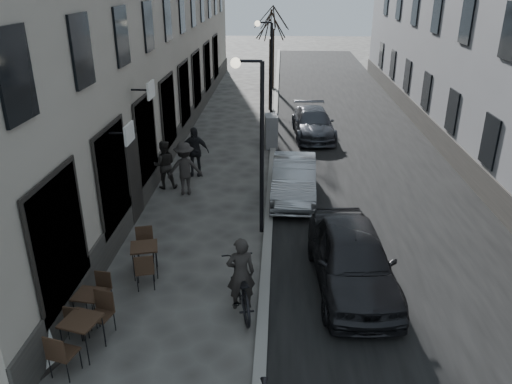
# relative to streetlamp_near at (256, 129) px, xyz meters

# --- Properties ---
(ground) EXTENTS (120.00, 120.00, 0.00)m
(ground) POSITION_rel_streetlamp_near_xyz_m (0.17, -6.00, -3.16)
(ground) COLOR #3B3935
(ground) RESTS_ON ground
(road) EXTENTS (7.30, 60.00, 0.00)m
(road) POSITION_rel_streetlamp_near_xyz_m (4.02, 10.00, -3.16)
(road) COLOR black
(road) RESTS_ON ground
(kerb) EXTENTS (0.25, 60.00, 0.12)m
(kerb) POSITION_rel_streetlamp_near_xyz_m (0.37, 10.00, -3.10)
(kerb) COLOR slate
(kerb) RESTS_ON ground
(streetlamp_near) EXTENTS (0.90, 0.28, 5.09)m
(streetlamp_near) POSITION_rel_streetlamp_near_xyz_m (0.00, 0.00, 0.00)
(streetlamp_near) COLOR black
(streetlamp_near) RESTS_ON ground
(streetlamp_far) EXTENTS (0.90, 0.28, 5.09)m
(streetlamp_far) POSITION_rel_streetlamp_near_xyz_m (0.00, 12.00, 0.00)
(streetlamp_far) COLOR black
(streetlamp_far) RESTS_ON ground
(tree_near) EXTENTS (2.40, 2.40, 5.70)m
(tree_near) POSITION_rel_streetlamp_near_xyz_m (0.07, 15.00, 1.50)
(tree_near) COLOR black
(tree_near) RESTS_ON ground
(tree_far) EXTENTS (2.40, 2.40, 5.70)m
(tree_far) POSITION_rel_streetlamp_near_xyz_m (0.07, 21.00, 1.50)
(tree_far) COLOR black
(tree_far) RESTS_ON ground
(bistro_set_a) EXTENTS (0.86, 1.71, 0.98)m
(bistro_set_a) POSITION_rel_streetlamp_near_xyz_m (-3.18, -5.43, -2.66)
(bistro_set_a) COLOR #332216
(bistro_set_a) RESTS_ON ground
(bistro_set_b) EXTENTS (0.65, 1.45, 0.84)m
(bistro_set_b) POSITION_rel_streetlamp_near_xyz_m (-3.42, -4.40, -2.73)
(bistro_set_b) COLOR #332216
(bistro_set_b) RESTS_ON ground
(bistro_set_c) EXTENTS (0.84, 1.69, 0.97)m
(bistro_set_c) POSITION_rel_streetlamp_near_xyz_m (-2.69, -2.47, -2.66)
(bistro_set_c) COLOR #332216
(bistro_set_c) RESTS_ON ground
(sign_board) EXTENTS (0.57, 0.69, 1.06)m
(sign_board) POSITION_rel_streetlamp_near_xyz_m (-3.84, -5.89, -2.73)
(sign_board) COLOR black
(sign_board) RESTS_ON ground
(utility_cabinet) EXTENTS (0.63, 1.02, 1.45)m
(utility_cabinet) POSITION_rel_streetlamp_near_xyz_m (0.27, 8.10, -2.43)
(utility_cabinet) COLOR slate
(utility_cabinet) RESTS_ON ground
(bicycle) EXTENTS (1.19, 2.19, 1.09)m
(bicycle) POSITION_rel_streetlamp_near_xyz_m (-0.15, -3.73, -2.61)
(bicycle) COLOR black
(bicycle) RESTS_ON ground
(cyclist_rider) EXTENTS (0.73, 0.57, 1.78)m
(cyclist_rider) POSITION_rel_streetlamp_near_xyz_m (-0.15, -3.73, -2.27)
(cyclist_rider) COLOR black
(cyclist_rider) RESTS_ON ground
(pedestrian_near) EXTENTS (0.98, 0.84, 1.76)m
(pedestrian_near) POSITION_rel_streetlamp_near_xyz_m (-3.43, 3.23, -2.28)
(pedestrian_near) COLOR #272421
(pedestrian_near) RESTS_ON ground
(pedestrian_mid) EXTENTS (1.31, 0.89, 1.87)m
(pedestrian_mid) POSITION_rel_streetlamp_near_xyz_m (-2.59, 2.71, -2.22)
(pedestrian_mid) COLOR #2C2927
(pedestrian_mid) RESTS_ON ground
(pedestrian_far) EXTENTS (1.12, 0.48, 1.89)m
(pedestrian_far) POSITION_rel_streetlamp_near_xyz_m (-2.56, 4.54, -2.21)
(pedestrian_far) COLOR black
(pedestrian_far) RESTS_ON ground
(car_near) EXTENTS (2.12, 4.64, 1.54)m
(car_near) POSITION_rel_streetlamp_near_xyz_m (2.47, -2.73, -2.39)
(car_near) COLOR black
(car_near) RESTS_ON ground
(car_mid) EXTENTS (1.57, 4.19, 1.37)m
(car_mid) POSITION_rel_streetlamp_near_xyz_m (1.17, 2.61, -2.48)
(car_mid) COLOR #93979B
(car_mid) RESTS_ON ground
(car_far) EXTENTS (2.08, 4.56, 1.29)m
(car_far) POSITION_rel_streetlamp_near_xyz_m (2.23, 9.85, -2.51)
(car_far) COLOR #3B3E46
(car_far) RESTS_ON ground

